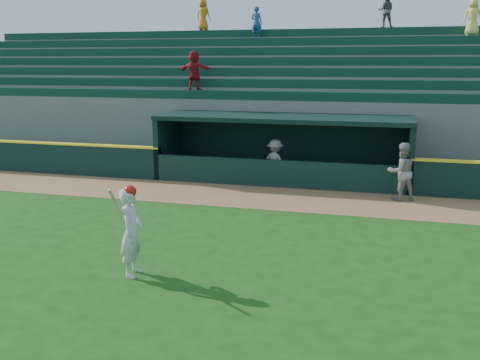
{
  "coord_description": "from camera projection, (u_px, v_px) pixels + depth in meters",
  "views": [
    {
      "loc": [
        3.68,
        -11.94,
        4.38
      ],
      "look_at": [
        0.0,
        1.6,
        1.3
      ],
      "focal_mm": 40.0,
      "sensor_mm": 36.0,
      "label": 1
    }
  ],
  "objects": [
    {
      "name": "stands",
      "position": [
        303.0,
        107.0,
        24.47
      ],
      "size": [
        34.5,
        6.25,
        7.56
      ],
      "color": "slate",
      "rests_on": "ground"
    },
    {
      "name": "dugout_player_front",
      "position": [
        401.0,
        172.0,
        17.24
      ],
      "size": [
        1.14,
        1.03,
        1.9
      ],
      "primitive_type": "imported",
      "rotation": [
        0.0,
        0.0,
        3.57
      ],
      "color": "gray",
      "rests_on": "ground"
    },
    {
      "name": "ground",
      "position": [
        223.0,
        245.0,
        13.13
      ],
      "size": [
        120.0,
        120.0,
        0.0
      ],
      "primitive_type": "plane",
      "color": "#194812",
      "rests_on": "ground"
    },
    {
      "name": "dugout",
      "position": [
        284.0,
        144.0,
        20.39
      ],
      "size": [
        9.4,
        2.8,
        2.46
      ],
      "color": "slate",
      "rests_on": "ground"
    },
    {
      "name": "warning_track",
      "position": [
        266.0,
        197.0,
        17.75
      ],
      "size": [
        40.0,
        3.0,
        0.01
      ],
      "primitive_type": "cube",
      "color": "olive",
      "rests_on": "ground"
    },
    {
      "name": "batter_at_plate",
      "position": [
        132.0,
        231.0,
        11.09
      ],
      "size": [
        0.54,
        0.85,
        1.96
      ],
      "color": "silver",
      "rests_on": "ground"
    },
    {
      "name": "dugout_player_inside",
      "position": [
        275.0,
        162.0,
        19.54
      ],
      "size": [
        1.23,
        1.01,
        1.66
      ],
      "primitive_type": "imported",
      "rotation": [
        0.0,
        0.0,
        2.71
      ],
      "color": "gray",
      "rests_on": "ground"
    }
  ]
}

